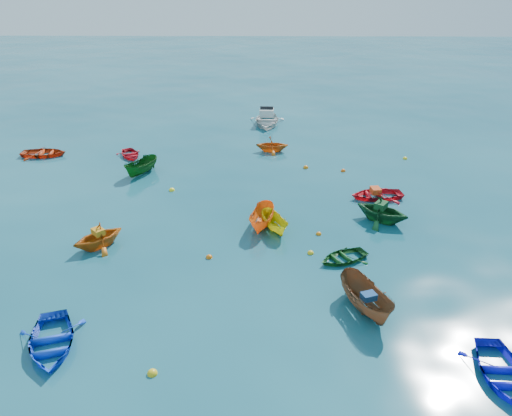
{
  "coord_description": "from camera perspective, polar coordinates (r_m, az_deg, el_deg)",
  "views": [
    {
      "loc": [
        0.35,
        -20.12,
        12.85
      ],
      "look_at": [
        0.0,
        5.0,
        0.4
      ],
      "focal_mm": 35.0,
      "sensor_mm": 36.0,
      "label": 1
    }
  ],
  "objects": [
    {
      "name": "dinghy_green_n",
      "position": [
        28.35,
        14.08,
        -1.45
      ],
      "size": [
        3.84,
        3.74,
        1.54
      ],
      "primitive_type": "imported",
      "rotation": [
        0.0,
        0.0,
        0.96
      ],
      "color": "#114921",
      "rests_on": "ground"
    },
    {
      "name": "buoy_or_d",
      "position": [
        34.63,
        9.93,
        4.17
      ],
      "size": [
        0.33,
        0.33,
        0.33
      ],
      "primitive_type": "sphere",
      "color": "#ED580C",
      "rests_on": "ground"
    },
    {
      "name": "dinghy_blue_sw",
      "position": [
        20.68,
        -22.28,
        -14.46
      ],
      "size": [
        3.41,
        4.04,
        0.71
      ],
      "primitive_type": "imported",
      "rotation": [
        0.0,
        0.0,
        0.31
      ],
      "color": "blue",
      "rests_on": "ground"
    },
    {
      "name": "sampan_brown_mid",
      "position": [
        21.37,
        12.33,
        -11.33
      ],
      "size": [
        2.37,
        3.64,
        1.32
      ],
      "primitive_type": "imported",
      "rotation": [
        0.0,
        0.0,
        0.35
      ],
      "color": "brown",
      "rests_on": "ground"
    },
    {
      "name": "dinghy_red_ne",
      "position": [
        31.07,
        13.58,
        1.15
      ],
      "size": [
        3.39,
        2.62,
        0.65
      ],
      "primitive_type": "imported",
      "rotation": [
        0.0,
        0.0,
        -1.44
      ],
      "color": "red",
      "rests_on": "ground"
    },
    {
      "name": "dinghy_blue_se",
      "position": [
        19.99,
        26.22,
        -16.99
      ],
      "size": [
        2.51,
        3.4,
        0.68
      ],
      "primitive_type": "imported",
      "rotation": [
        0.0,
        0.0,
        -0.05
      ],
      "color": "#1012D3",
      "rests_on": "ground"
    },
    {
      "name": "sampan_green_far",
      "position": [
        34.57,
        -12.87,
        3.85
      ],
      "size": [
        2.4,
        3.14,
        1.15
      ],
      "primitive_type": "imported",
      "rotation": [
        0.0,
        0.0,
        -0.5
      ],
      "color": "#114C14",
      "rests_on": "ground"
    },
    {
      "name": "ground",
      "position": [
        23.88,
        -0.17,
        -6.2
      ],
      "size": [
        160.0,
        160.0,
        0.0
      ],
      "primitive_type": "plane",
      "color": "#0B4050",
      "rests_on": "ground"
    },
    {
      "name": "buoy_or_c",
      "position": [
        24.32,
        -5.37,
        -5.67
      ],
      "size": [
        0.33,
        0.33,
        0.33
      ],
      "primitive_type": "sphere",
      "color": "#D15F0B",
      "rests_on": "ground"
    },
    {
      "name": "buoy_or_e",
      "position": [
        34.82,
        5.7,
        4.57
      ],
      "size": [
        0.37,
        0.37,
        0.37
      ],
      "primitive_type": "sphere",
      "color": "orange",
      "rests_on": "ground"
    },
    {
      "name": "tarp_green_b",
      "position": [
        27.97,
        14.1,
        0.31
      ],
      "size": [
        0.86,
        0.9,
        0.35
      ],
      "primitive_type": "cube",
      "rotation": [
        0.0,
        0.0,
        0.96
      ],
      "color": "#0F3F1B",
      "rests_on": "dinghy_green_n"
    },
    {
      "name": "dinghy_orange_far",
      "position": [
        37.84,
        1.83,
        6.49
      ],
      "size": [
        2.43,
        2.11,
        1.26
      ],
      "primitive_type": "imported",
      "rotation": [
        0.0,
        0.0,
        1.55
      ],
      "color": "#C85C12",
      "rests_on": "ground"
    },
    {
      "name": "dinghy_orange_w",
      "position": [
        26.31,
        -17.45,
        -4.22
      ],
      "size": [
        3.43,
        3.43,
        1.37
      ],
      "primitive_type": "imported",
      "rotation": [
        0.0,
        0.0,
        -0.8
      ],
      "color": "#C85F12",
      "rests_on": "ground"
    },
    {
      "name": "buoy_ye_a",
      "position": [
        18.6,
        -11.75,
        -18.06
      ],
      "size": [
        0.37,
        0.37,
        0.37
      ],
      "primitive_type": "sphere",
      "color": "gold",
      "rests_on": "ground"
    },
    {
      "name": "dinghy_red_nw",
      "position": [
        40.08,
        -23.04,
        5.51
      ],
      "size": [
        3.3,
        2.41,
        0.67
      ],
      "primitive_type": "imported",
      "rotation": [
        0.0,
        0.0,
        1.61
      ],
      "color": "red",
      "rests_on": "ground"
    },
    {
      "name": "sampan_yellow_mid",
      "position": [
        26.63,
        2.17,
        -2.51
      ],
      "size": [
        1.85,
        2.71,
        0.98
      ],
      "primitive_type": "imported",
      "rotation": [
        0.0,
        0.0,
        0.39
      ],
      "color": "gold",
      "rests_on": "ground"
    },
    {
      "name": "sampan_orange_n",
      "position": [
        26.93,
        0.72,
        -2.15
      ],
      "size": [
        1.75,
        3.17,
        1.16
      ],
      "primitive_type": "imported",
      "rotation": [
        0.0,
        0.0,
        -0.22
      ],
      "color": "orange",
      "rests_on": "ground"
    },
    {
      "name": "tarp_orange_b",
      "position": [
        30.84,
        13.5,
        1.97
      ],
      "size": [
        0.62,
        0.76,
        0.34
      ],
      "primitive_type": "cube",
      "rotation": [
        0.0,
        0.0,
        -1.44
      ],
      "color": "#D44115",
      "rests_on": "dinghy_red_ne"
    },
    {
      "name": "motorboat_white",
      "position": [
        44.42,
        1.21,
        9.54
      ],
      "size": [
        3.32,
        4.5,
        1.5
      ],
      "primitive_type": "imported",
      "rotation": [
        0.0,
        0.0,
        -0.05
      ],
      "color": "silver",
      "rests_on": "ground"
    },
    {
      "name": "dinghy_green_e",
      "position": [
        24.4,
        9.89,
        -5.86
      ],
      "size": [
        3.02,
        2.71,
        0.52
      ],
      "primitive_type": "imported",
      "rotation": [
        0.0,
        0.0,
        -1.1
      ],
      "color": "#104617",
      "rests_on": "ground"
    },
    {
      "name": "tarp_orange_a",
      "position": [
        25.93,
        -17.6,
        -2.59
      ],
      "size": [
        0.78,
        0.78,
        0.3
      ],
      "primitive_type": "cube",
      "rotation": [
        0.0,
        0.0,
        -0.8
      ],
      "color": "orange",
      "rests_on": "dinghy_orange_w"
    },
    {
      "name": "buoy_ye_c",
      "position": [
        24.69,
        6.26,
        -5.18
      ],
      "size": [
        0.32,
        0.32,
        0.32
      ],
      "primitive_type": "sphere",
      "color": "gold",
      "rests_on": "ground"
    },
    {
      "name": "buoy_ye_e",
      "position": [
        37.89,
        16.67,
        5.4
      ],
      "size": [
        0.33,
        0.33,
        0.33
      ],
      "primitive_type": "sphere",
      "color": "yellow",
      "rests_on": "ground"
    },
    {
      "name": "tarp_blue_a",
      "position": [
        20.8,
        12.75,
        -9.82
      ],
      "size": [
        0.68,
        0.6,
        0.28
      ],
      "primitive_type": "cube",
      "rotation": [
        0.0,
        0.0,
        0.35
      ],
      "color": "navy",
      "rests_on": "sampan_brown_mid"
    },
    {
      "name": "dinghy_red_far",
      "position": [
        37.93,
        -14.16,
        5.74
      ],
      "size": [
        2.72,
        3.05,
        0.52
      ],
      "primitive_type": "imported",
      "rotation": [
        0.0,
        0.0,
        0.45
      ],
      "color": "red",
      "rests_on": "ground"
    },
    {
      "name": "buoy_ye_d",
      "position": [
        31.61,
        -9.59,
        1.98
      ],
      "size": [
        0.36,
        0.36,
        0.36
      ],
      "primitive_type": "sphere",
      "color": "yellow",
      "rests_on": "ground"
    },
    {
      "name": "buoy_or_b",
      "position": [
        26.38,
        7.17,
        -3.02
      ],
      "size": [
        0.3,
        0.3,
        0.3
      ],
      "primitive_type": "sphere",
      "color": "orange",
      "rests_on": "ground"
    }
  ]
}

